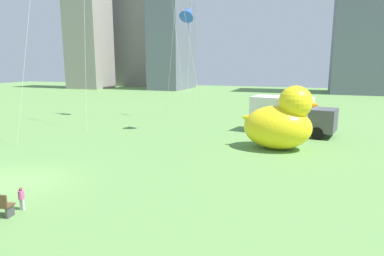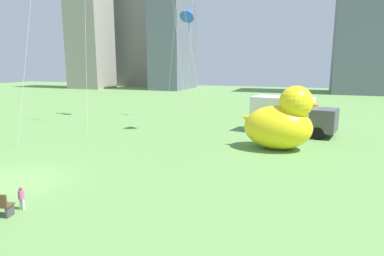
{
  "view_description": "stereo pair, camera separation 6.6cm",
  "coord_description": "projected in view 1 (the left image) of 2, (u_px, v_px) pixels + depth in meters",
  "views": [
    {
      "loc": [
        12.75,
        -11.04,
        5.41
      ],
      "look_at": [
        7.39,
        3.86,
        2.35
      ],
      "focal_mm": 31.31,
      "sensor_mm": 36.0,
      "label": 1
    },
    {
      "loc": [
        12.81,
        -11.02,
        5.41
      ],
      "look_at": [
        7.39,
        3.86,
        2.35
      ],
      "focal_mm": 31.31,
      "sensor_mm": 36.0,
      "label": 2
    }
  ],
  "objects": [
    {
      "name": "person_child",
      "position": [
        22.0,
        198.0,
        12.49
      ],
      "size": [
        0.22,
        0.22,
        0.89
      ],
      "color": "silver",
      "rests_on": "ground"
    },
    {
      "name": "ground_plane",
      "position": [
        14.0,
        183.0,
        15.46
      ],
      "size": [
        140.0,
        140.0,
        0.0
      ],
      "primitive_type": "plane",
      "color": "#64924C"
    },
    {
      "name": "city_skyline",
      "position": [
        250.0,
        15.0,
        65.74
      ],
      "size": [
        68.91,
        19.18,
        39.25
      ],
      "color": "#9E938C",
      "rests_on": "ground"
    },
    {
      "name": "kite_blue",
      "position": [
        188.0,
        12.0,
        25.12
      ],
      "size": [
        2.0,
        2.21,
        9.98
      ],
      "color": "silver",
      "rests_on": "ground"
    },
    {
      "name": "giant_inflatable_duck",
      "position": [
        280.0,
        122.0,
        21.28
      ],
      "size": [
        4.93,
        3.16,
        4.09
      ],
      "color": "yellow",
      "rests_on": "ground"
    },
    {
      "name": "box_truck",
      "position": [
        290.0,
        115.0,
        26.02
      ],
      "size": [
        6.61,
        3.45,
        2.85
      ],
      "color": "white",
      "rests_on": "ground"
    }
  ]
}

